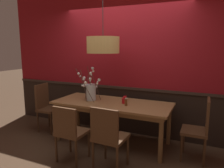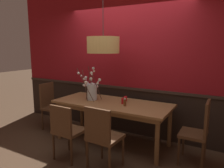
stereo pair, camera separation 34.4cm
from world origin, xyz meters
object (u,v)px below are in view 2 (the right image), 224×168
(chair_near_side_right, at_px, (102,135))
(chair_head_east_end, at_px, (199,130))
(dining_table, at_px, (112,107))
(condiment_bottle, at_px, (125,102))
(chair_far_side_right, at_px, (146,106))
(pendant_lamp, at_px, (103,45))
(candle_holder_nearer_edge, at_px, (123,101))
(chair_near_side_left, at_px, (66,129))
(chair_head_west_end, at_px, (51,104))
(vase_with_blossoms, at_px, (92,90))
(candle_holder_nearer_center, at_px, (125,99))

(chair_near_side_right, xyz_separation_m, chair_head_east_end, (1.14, 0.83, 0.01))
(dining_table, xyz_separation_m, condiment_bottle, (0.31, -0.10, 0.14))
(chair_far_side_right, height_order, pendant_lamp, pendant_lamp)
(dining_table, distance_m, condiment_bottle, 0.35)
(dining_table, distance_m, candle_holder_nearer_edge, 0.26)
(chair_near_side_left, bearing_deg, chair_head_west_end, 144.30)
(vase_with_blossoms, bearing_deg, chair_near_side_left, -81.91)
(chair_near_side_left, height_order, pendant_lamp, pendant_lamp)
(chair_far_side_right, bearing_deg, candle_holder_nearer_edge, -96.45)
(vase_with_blossoms, height_order, candle_holder_nearer_edge, vase_with_blossoms)
(chair_far_side_right, relative_size, condiment_bottle, 7.17)
(chair_near_side_left, xyz_separation_m, candle_holder_nearer_center, (0.47, 1.07, 0.30))
(dining_table, height_order, condiment_bottle, condiment_bottle)
(chair_far_side_right, bearing_deg, pendant_lamp, -117.10)
(chair_near_side_right, xyz_separation_m, chair_near_side_left, (-0.63, -0.02, -0.03))
(vase_with_blossoms, relative_size, candle_holder_nearer_edge, 6.59)
(chair_head_east_end, distance_m, condiment_bottle, 1.20)
(pendant_lamp, bearing_deg, condiment_bottle, -6.93)
(chair_head_west_end, xyz_separation_m, vase_with_blossoms, (1.06, 0.01, 0.39))
(chair_near_side_right, distance_m, chair_head_west_end, 1.99)
(condiment_bottle, height_order, pendant_lamp, pendant_lamp)
(chair_head_east_end, bearing_deg, candle_holder_nearer_edge, 178.44)
(dining_table, xyz_separation_m, pendant_lamp, (-0.15, -0.05, 1.09))
(candle_holder_nearer_center, height_order, candle_holder_nearer_edge, candle_holder_nearer_edge)
(candle_holder_nearer_edge, bearing_deg, condiment_bottle, -53.67)
(candle_holder_nearer_center, xyz_separation_m, candle_holder_nearer_edge, (0.05, -0.18, 0.00))
(chair_near_side_left, height_order, vase_with_blossoms, vase_with_blossoms)
(chair_near_side_right, bearing_deg, chair_head_east_end, 35.97)
(dining_table, xyz_separation_m, chair_head_west_end, (-1.48, -0.03, -0.14))
(chair_head_east_end, bearing_deg, chair_head_west_end, -179.89)
(chair_near_side_right, xyz_separation_m, condiment_bottle, (-0.02, 0.75, 0.29))
(dining_table, xyz_separation_m, chair_far_side_right, (0.32, 0.86, -0.16))
(chair_head_east_end, distance_m, chair_near_side_left, 1.97)
(chair_head_west_end, bearing_deg, chair_head_east_end, 0.11)
(pendant_lamp, bearing_deg, chair_head_east_end, 0.84)
(chair_near_side_right, relative_size, chair_far_side_right, 0.99)
(condiment_bottle, bearing_deg, vase_with_blossoms, 173.52)
(chair_head_west_end, bearing_deg, pendant_lamp, -0.77)
(chair_far_side_right, xyz_separation_m, chair_near_side_left, (-0.62, -1.74, -0.02))
(candle_holder_nearer_center, relative_size, pendant_lamp, 0.07)
(condiment_bottle, bearing_deg, dining_table, 161.34)
(chair_near_side_right, distance_m, candle_holder_nearer_edge, 0.91)
(chair_head_west_end, height_order, candle_holder_nearer_edge, chair_head_west_end)
(chair_head_east_end, xyz_separation_m, chair_head_west_end, (-2.96, -0.01, 0.00))
(chair_head_west_end, bearing_deg, chair_far_side_right, 26.33)
(condiment_bottle, relative_size, pendant_lamp, 0.10)
(chair_near_side_right, bearing_deg, vase_with_blossoms, 132.09)
(vase_with_blossoms, bearing_deg, chair_head_east_end, -0.12)
(chair_near_side_right, bearing_deg, dining_table, 111.12)
(chair_head_east_end, height_order, pendant_lamp, pendant_lamp)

